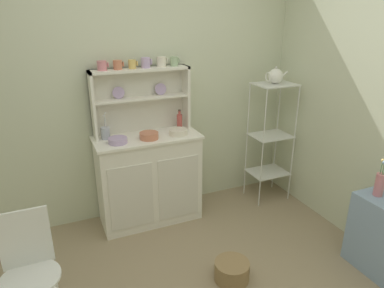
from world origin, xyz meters
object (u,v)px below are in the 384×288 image
object	(u,v)px
bakers_rack	(271,131)
jam_bottle	(180,121)
hutch_shelf_unit	(140,95)
flower_vase	(380,183)
floor_basket	(232,271)
porcelain_teapot	(275,76)
bowl_mixing_large	(118,140)
side_shelf_blue	(383,237)
utensil_jar	(106,133)
wire_chair	(28,264)
hutch_cabinet	(149,178)
cup_rose_0	(102,66)

from	to	relation	value
bakers_rack	jam_bottle	distance (m)	1.00
hutch_shelf_unit	flower_vase	distance (m)	2.15
floor_basket	flower_vase	size ratio (longest dim) A/B	0.81
jam_bottle	porcelain_teapot	world-z (taller)	porcelain_teapot
floor_basket	bowl_mixing_large	world-z (taller)	bowl_mixing_large
hutch_shelf_unit	side_shelf_blue	xyz separation A→B (m)	(1.46, -1.62, -0.93)
utensil_jar	jam_bottle	bearing A→B (deg)	0.67
wire_chair	hutch_cabinet	bearing A→B (deg)	37.49
hutch_shelf_unit	floor_basket	distance (m)	1.74
floor_basket	cup_rose_0	world-z (taller)	cup_rose_0
side_shelf_blue	bowl_mixing_large	xyz separation A→B (m)	(-1.74, 1.38, 0.60)
wire_chair	porcelain_teapot	bearing A→B (deg)	15.31
side_shelf_blue	wire_chair	size ratio (longest dim) A/B	0.73
wire_chair	bowl_mixing_large	world-z (taller)	bowl_mixing_large
floor_basket	bakers_rack	bearing A→B (deg)	44.85
hutch_cabinet	cup_rose_0	xyz separation A→B (m)	(-0.33, 0.12, 1.08)
bowl_mixing_large	porcelain_teapot	size ratio (longest dim) A/B	0.69
hutch_cabinet	utensil_jar	xyz separation A→B (m)	(-0.36, 0.08, 0.49)
utensil_jar	porcelain_teapot	world-z (taller)	porcelain_teapot
side_shelf_blue	jam_bottle	distance (m)	2.00
bowl_mixing_large	flower_vase	bearing A→B (deg)	-35.92
hutch_cabinet	hutch_shelf_unit	size ratio (longest dim) A/B	1.07
bakers_rack	jam_bottle	world-z (taller)	bakers_rack
floor_basket	wire_chair	bearing A→B (deg)	175.46
flower_vase	jam_bottle	bearing A→B (deg)	127.64
jam_bottle	porcelain_teapot	size ratio (longest dim) A/B	0.80
cup_rose_0	bakers_rack	bearing A→B (deg)	-7.09
floor_basket	utensil_jar	bearing A→B (deg)	120.49
cup_rose_0	hutch_cabinet	bearing A→B (deg)	-20.32
hutch_shelf_unit	jam_bottle	distance (m)	0.46
side_shelf_blue	bowl_mixing_large	world-z (taller)	bowl_mixing_large
side_shelf_blue	porcelain_teapot	world-z (taller)	porcelain_teapot
jam_bottle	floor_basket	bearing A→B (deg)	-91.79
bowl_mixing_large	utensil_jar	bearing A→B (deg)	116.65
hutch_shelf_unit	utensil_jar	xyz separation A→B (m)	(-0.36, -0.08, -0.30)
bakers_rack	floor_basket	xyz separation A→B (m)	(-1.01, -1.00, -0.70)
cup_rose_0	porcelain_teapot	distance (m)	1.68
floor_basket	cup_rose_0	size ratio (longest dim) A/B	2.85
floor_basket	porcelain_teapot	distance (m)	1.91
cup_rose_0	bowl_mixing_large	size ratio (longest dim) A/B	0.57
hutch_shelf_unit	porcelain_teapot	world-z (taller)	hutch_shelf_unit
bakers_rack	porcelain_teapot	xyz separation A→B (m)	(-0.00, 0.00, 0.58)
wire_chair	utensil_jar	xyz separation A→B (m)	(0.70, 1.05, 0.42)
side_shelf_blue	porcelain_teapot	size ratio (longest dim) A/B	2.57
hutch_cabinet	side_shelf_blue	xyz separation A→B (m)	(1.46, -1.46, -0.14)
hutch_cabinet	utensil_jar	world-z (taller)	utensil_jar
hutch_shelf_unit	flower_vase	size ratio (longest dim) A/B	2.71
hutch_cabinet	porcelain_teapot	xyz separation A→B (m)	(1.33, -0.08, 0.91)
floor_basket	flower_vase	xyz separation A→B (m)	(1.13, -0.25, 0.65)
utensil_jar	flower_vase	world-z (taller)	utensil_jar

